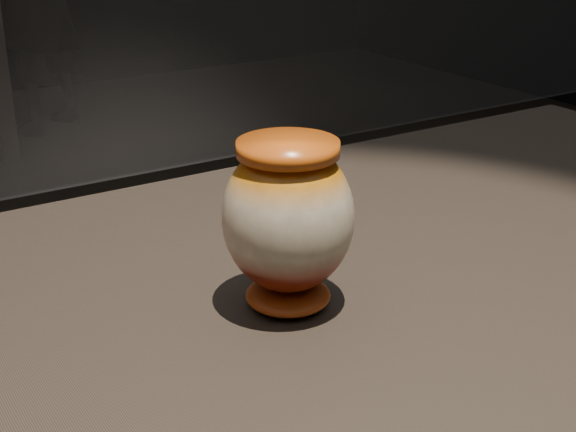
% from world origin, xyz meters
% --- Properties ---
extents(main_vase, '(0.13, 0.13, 0.18)m').
position_xyz_m(main_vase, '(0.10, -0.03, 1.00)').
color(main_vase, maroon).
rests_on(main_vase, display_plinth).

